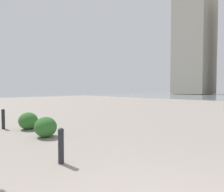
# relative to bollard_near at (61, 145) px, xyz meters

# --- Properties ---
(building_annex) EXTENTS (10.36, 15.90, 40.58)m
(building_annex) POSITION_rel_bollard_near_xyz_m (19.65, -64.19, 18.85)
(building_annex) COLOR #B2A899
(building_annex) RESTS_ON ground
(bollard_near) EXTENTS (0.13, 0.13, 0.76)m
(bollard_near) POSITION_rel_bollard_near_xyz_m (0.00, 0.00, 0.00)
(bollard_near) COLOR #232328
(bollard_near) RESTS_ON ground
(bollard_mid) EXTENTS (0.13, 0.13, 0.80)m
(bollard_mid) POSITION_rel_bollard_near_xyz_m (4.62, -0.12, 0.02)
(bollard_mid) COLOR #232328
(bollard_mid) RESTS_ON ground
(shrub_low) EXTENTS (0.78, 0.70, 0.66)m
(shrub_low) POSITION_rel_bollard_near_xyz_m (2.27, -0.74, -0.07)
(shrub_low) COLOR #2D6628
(shrub_low) RESTS_ON ground
(shrub_round) EXTENTS (0.78, 0.70, 0.66)m
(shrub_round) POSITION_rel_bollard_near_xyz_m (3.84, -0.78, -0.07)
(shrub_round) COLOR #2D6628
(shrub_round) RESTS_ON ground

